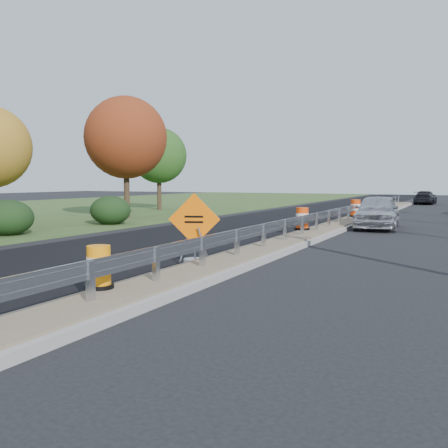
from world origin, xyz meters
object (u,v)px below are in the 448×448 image
at_px(car_dark_far, 425,198).
at_px(car_silver, 377,211).
at_px(barrel_median_far, 355,209).
at_px(barrel_median_near, 99,268).
at_px(barrel_median_mid, 302,219).
at_px(caution_sign, 194,247).

bearing_deg(car_dark_far, car_silver, 91.81).
xyz_separation_m(barrel_median_far, car_dark_far, (1.88, 23.02, -0.06)).
relative_size(barrel_median_near, barrel_median_mid, 0.88).
relative_size(caution_sign, barrel_median_near, 2.37).
relative_size(barrel_median_mid, car_silver, 0.20).
bearing_deg(barrel_median_mid, barrel_median_far, 87.00).
xyz_separation_m(barrel_median_far, car_silver, (1.88, -4.10, 0.12)).
distance_m(barrel_median_near, barrel_median_mid, 12.77).
xyz_separation_m(barrel_median_near, barrel_median_mid, (0.02, 12.77, 0.05)).
distance_m(caution_sign, barrel_median_mid, 8.47).
xyz_separation_m(caution_sign, car_silver, (2.70, 12.90, 0.32)).
height_order(caution_sign, barrel_median_mid, caution_sign).
bearing_deg(caution_sign, car_silver, 57.72).
distance_m(barrel_median_mid, car_dark_far, 31.65).
distance_m(barrel_median_near, barrel_median_far, 21.32).
height_order(barrel_median_mid, car_silver, car_silver).
bearing_deg(caution_sign, barrel_median_far, 66.79).
xyz_separation_m(barrel_median_mid, barrel_median_far, (0.45, 8.54, 0.02)).
bearing_deg(car_silver, barrel_median_far, 109.47).
height_order(caution_sign, barrel_median_far, caution_sign).
xyz_separation_m(caution_sign, car_dark_far, (2.70, 40.02, 0.14)).
bearing_deg(car_dark_far, barrel_median_near, 88.78).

